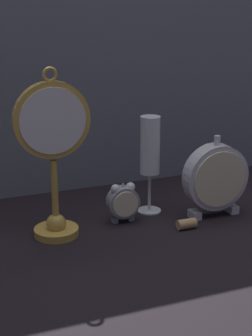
% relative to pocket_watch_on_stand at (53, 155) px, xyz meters
% --- Properties ---
extents(ground_plane, '(4.00, 4.00, 0.00)m').
position_rel_pocket_watch_on_stand_xyz_m(ground_plane, '(0.16, -0.06, -0.18)').
color(ground_plane, black).
extents(fabric_backdrop_drape, '(1.30, 0.01, 0.60)m').
position_rel_pocket_watch_on_stand_xyz_m(fabric_backdrop_drape, '(0.16, 0.26, 0.12)').
color(fabric_backdrop_drape, slate).
rests_on(fabric_backdrop_drape, ground_plane).
extents(pocket_watch_on_stand, '(0.16, 0.09, 0.35)m').
position_rel_pocket_watch_on_stand_xyz_m(pocket_watch_on_stand, '(0.00, 0.00, 0.00)').
color(pocket_watch_on_stand, gold).
rests_on(pocket_watch_on_stand, ground_plane).
extents(alarm_clock_twin_bell, '(0.07, 0.03, 0.09)m').
position_rel_pocket_watch_on_stand_xyz_m(alarm_clock_twin_bell, '(0.16, 0.01, -0.13)').
color(alarm_clock_twin_bell, gray).
rests_on(alarm_clock_twin_bell, ground_plane).
extents(mantel_clock_silver, '(0.15, 0.04, 0.19)m').
position_rel_pocket_watch_on_stand_xyz_m(mantel_clock_silver, '(0.36, -0.03, -0.08)').
color(mantel_clock_silver, silver).
rests_on(mantel_clock_silver, ground_plane).
extents(champagne_flute, '(0.05, 0.05, 0.23)m').
position_rel_pocket_watch_on_stand_xyz_m(champagne_flute, '(0.24, 0.05, -0.03)').
color(champagne_flute, silver).
rests_on(champagne_flute, ground_plane).
extents(wine_cork, '(0.04, 0.02, 0.02)m').
position_rel_pocket_watch_on_stand_xyz_m(wine_cork, '(0.27, -0.07, -0.16)').
color(wine_cork, tan).
rests_on(wine_cork, ground_plane).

